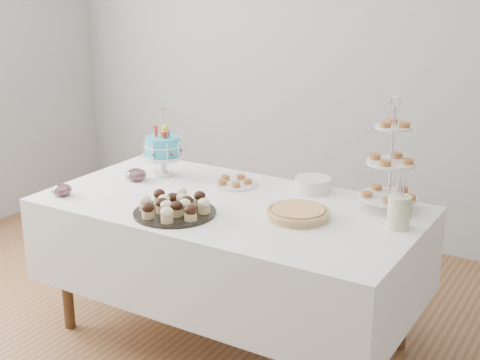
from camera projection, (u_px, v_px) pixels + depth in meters
The scene contains 11 objects.
walls at pixel (193, 100), 2.96m from camera, with size 5.04×4.04×2.70m.
table at pixel (230, 244), 3.45m from camera, with size 1.92×1.02×0.77m.
birthday_cake at pixel (163, 157), 3.81m from camera, with size 0.25×0.25×0.38m.
cupcake_tray at pixel (174, 205), 3.22m from camera, with size 0.40×0.40×0.09m.
pie at pixel (298, 213), 3.17m from camera, with size 0.31×0.31×0.05m.
tiered_stand at pixel (391, 163), 3.23m from camera, with size 0.29×0.29×0.56m.
plate_stack at pixel (313, 185), 3.55m from camera, with size 0.19×0.19×0.07m.
pastry_plate at pixel (234, 182), 3.66m from camera, with size 0.25×0.25×0.04m.
jam_bowl_a at pixel (62, 190), 3.49m from camera, with size 0.11×0.11×0.06m.
jam_bowl_b at pixel (136, 175), 3.73m from camera, with size 0.12×0.12×0.07m.
utensil_pitcher at pixel (399, 211), 3.03m from camera, with size 0.11×0.11×0.24m.
Camera 1 is at (1.69, -2.40, 1.91)m, focal length 50.00 mm.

